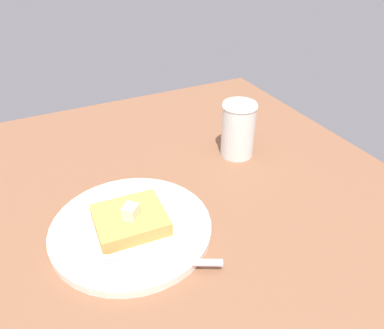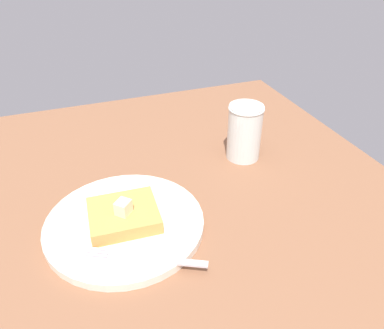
% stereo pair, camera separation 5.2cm
% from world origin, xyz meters
% --- Properties ---
extents(table_surface, '(0.95, 0.95, 0.02)m').
position_xyz_m(table_surface, '(0.00, 0.00, 0.01)').
color(table_surface, brown).
rests_on(table_surface, ground).
extents(plate, '(0.23, 0.23, 0.01)m').
position_xyz_m(plate, '(-0.02, 0.00, 0.03)').
color(plate, silver).
rests_on(plate, table_surface).
extents(toast_slice_center, '(0.09, 0.10, 0.02)m').
position_xyz_m(toast_slice_center, '(-0.02, 0.00, 0.05)').
color(toast_slice_center, '#CD8F46').
rests_on(toast_slice_center, plate).
extents(butter_pat_primary, '(0.03, 0.03, 0.02)m').
position_xyz_m(butter_pat_primary, '(-0.01, 0.00, 0.07)').
color(butter_pat_primary, '#F1E9B6').
rests_on(butter_pat_primary, toast_slice_center).
extents(fork, '(0.09, 0.15, 0.00)m').
position_xyz_m(fork, '(0.06, 0.00, 0.04)').
color(fork, silver).
rests_on(fork, plate).
extents(syrup_jar, '(0.06, 0.06, 0.10)m').
position_xyz_m(syrup_jar, '(-0.13, 0.25, 0.07)').
color(syrup_jar, '#431C09').
rests_on(syrup_jar, table_surface).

